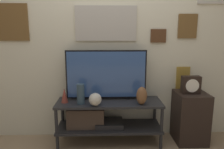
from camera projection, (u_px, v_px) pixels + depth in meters
name	position (u px, v px, depth m)	size (l,w,h in m)	color
wall_back	(109.00, 40.00, 2.96)	(6.40, 0.08, 2.70)	beige
media_console	(100.00, 117.00, 2.89)	(1.37, 0.45, 0.58)	#232326
television	(106.00, 75.00, 2.88)	(1.06, 0.05, 0.66)	black
vase_tall_ceramic	(81.00, 94.00, 2.73)	(0.10, 0.10, 0.26)	#2D4251
vase_urn_stoneware	(142.00, 96.00, 2.71)	(0.13, 0.11, 0.23)	brown
vase_slim_bronze	(64.00, 95.00, 2.79)	(0.09, 0.09, 0.19)	brown
vase_round_glass	(95.00, 99.00, 2.68)	(0.16, 0.16, 0.16)	beige
side_table	(190.00, 117.00, 2.94)	(0.40, 0.42, 0.68)	black
mantel_clock	(191.00, 85.00, 2.83)	(0.24, 0.11, 0.23)	black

